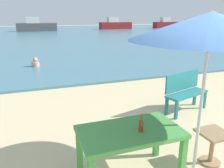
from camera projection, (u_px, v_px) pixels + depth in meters
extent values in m
cube|color=teal|center=(48.00, 33.00, 30.41)|extent=(120.00, 50.00, 0.08)
cube|color=#4C9E47|center=(130.00, 132.00, 3.08)|extent=(1.40, 0.80, 0.06)
cube|color=#4C9E47|center=(182.00, 160.00, 3.09)|extent=(0.08, 0.08, 0.70)
cube|color=#4C9E47|center=(80.00, 152.00, 3.29)|extent=(0.08, 0.08, 0.70)
cube|color=#4C9E47|center=(157.00, 136.00, 3.71)|extent=(0.08, 0.08, 0.70)
cylinder|color=brown|center=(141.00, 126.00, 3.01)|extent=(0.06, 0.06, 0.16)
cone|color=brown|center=(141.00, 121.00, 2.98)|extent=(0.06, 0.06, 0.03)
cylinder|color=brown|center=(141.00, 117.00, 2.97)|extent=(0.03, 0.03, 0.09)
cylinder|color=red|center=(141.00, 127.00, 3.01)|extent=(0.07, 0.07, 0.05)
cylinder|color=gold|center=(141.00, 114.00, 2.95)|extent=(0.03, 0.03, 0.01)
cylinder|color=silver|center=(202.00, 98.00, 3.13)|extent=(0.04, 0.04, 2.30)
cone|color=#33598C|center=(211.00, 26.00, 2.85)|extent=(2.10, 2.10, 0.36)
cube|color=#9E7A51|center=(214.00, 133.00, 3.46)|extent=(0.44, 0.44, 0.04)
cylinder|color=#9E7A51|center=(212.00, 149.00, 3.54)|extent=(0.07, 0.07, 0.50)
cylinder|color=#9E7A51|center=(210.00, 162.00, 3.61)|extent=(0.32, 0.32, 0.03)
cube|color=#237275|center=(187.00, 94.00, 5.43)|extent=(1.25, 0.68, 0.05)
cube|color=#237275|center=(183.00, 81.00, 5.48)|extent=(1.16, 0.38, 0.44)
cube|color=#237275|center=(176.00, 110.00, 5.08)|extent=(0.06, 0.06, 0.42)
cube|color=#237275|center=(204.00, 100.00, 5.70)|extent=(0.06, 0.06, 0.42)
cube|color=#237275|center=(167.00, 107.00, 5.30)|extent=(0.06, 0.06, 0.42)
cube|color=#237275|center=(195.00, 97.00, 5.92)|extent=(0.06, 0.06, 0.42)
cylinder|color=tan|center=(35.00, 64.00, 10.15)|extent=(0.34, 0.34, 0.20)
sphere|color=tan|center=(35.00, 60.00, 10.09)|extent=(0.21, 0.21, 0.21)
cube|color=maroon|center=(116.00, 26.00, 40.31)|extent=(5.72, 1.56, 1.17)
cube|color=silver|center=(113.00, 20.00, 39.84)|extent=(1.82, 1.17, 0.91)
cube|color=#4C4C4C|center=(37.00, 27.00, 34.33)|extent=(5.82, 1.59, 1.19)
cube|color=silver|center=(32.00, 20.00, 33.85)|extent=(1.85, 1.19, 0.93)
cube|color=maroon|center=(167.00, 25.00, 43.90)|extent=(5.59, 1.52, 1.14)
cube|color=silver|center=(165.00, 20.00, 43.45)|extent=(1.78, 1.14, 0.89)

